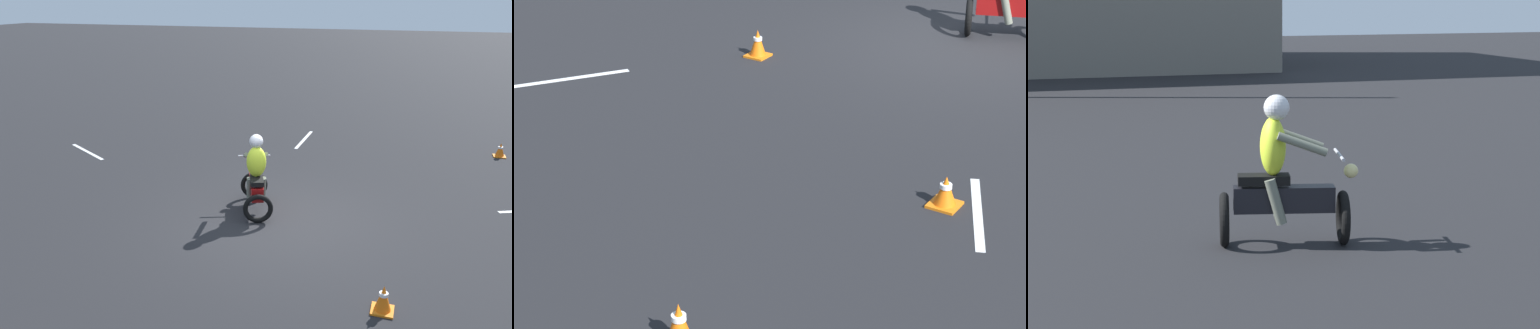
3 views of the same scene
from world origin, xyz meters
The scene contains 6 objects.
ground_plane centered at (0.00, 0.00, 0.00)m, with size 120.00×120.00×0.00m, color black.
motorcycle_rider_foreground centered at (-0.40, -0.71, 0.73)m, with size 1.54×1.09×1.66m.
traffic_cone_far_right centered at (-6.01, 4.62, 0.19)m, with size 0.32×0.32×0.39m.
traffic_cone_far_center centered at (2.41, 2.12, 0.20)m, with size 0.32×0.32×0.41m.
lane_stripe_w centered at (-6.00, -0.98, 0.00)m, with size 0.10×2.08×0.01m, color silver.
lane_stripe_sw centered at (-2.78, -6.64, 0.00)m, with size 0.10×1.98×0.01m, color silver.
Camera 1 is at (8.74, 2.31, 4.29)m, focal length 35.00 mm.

